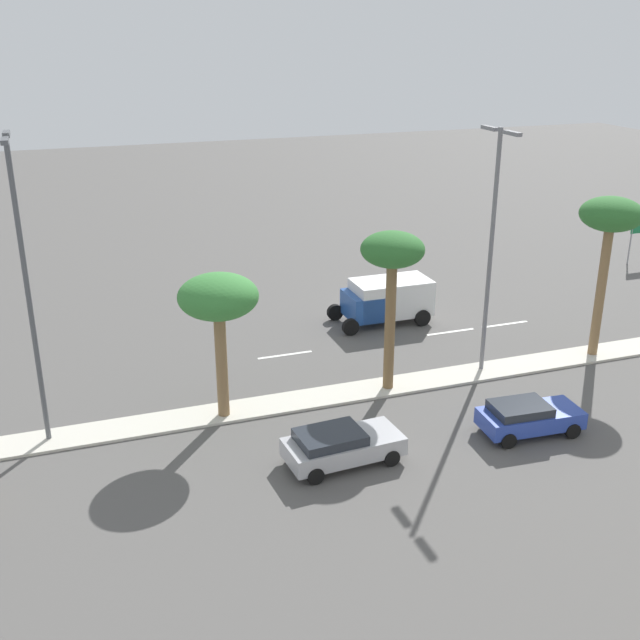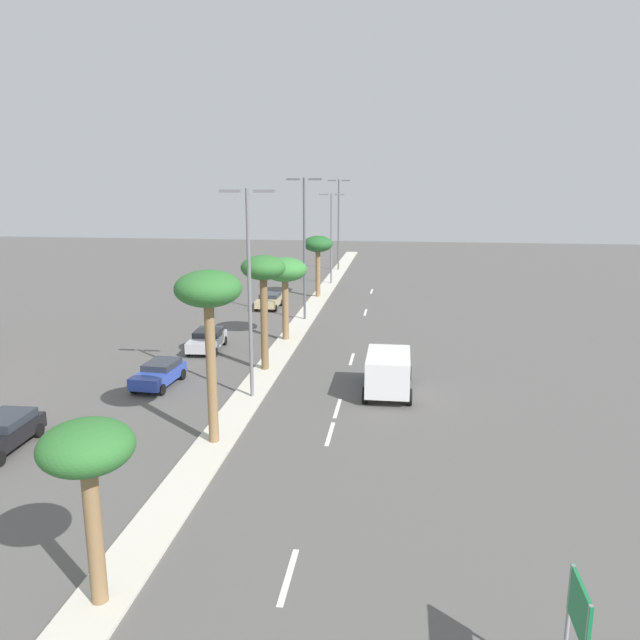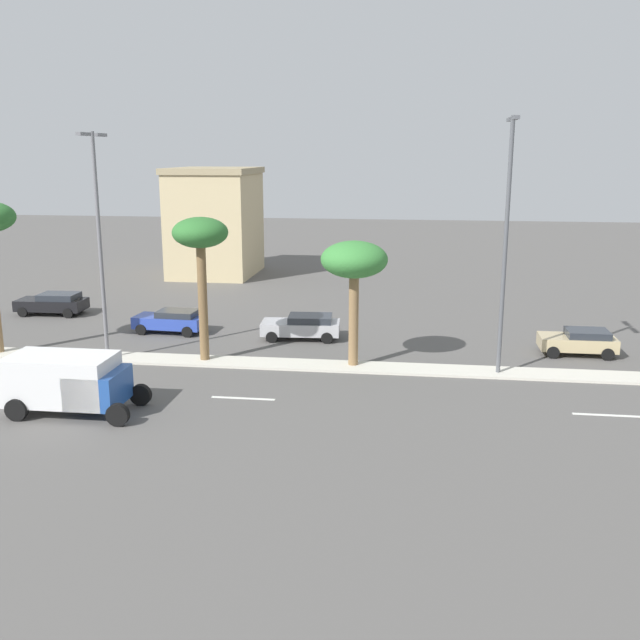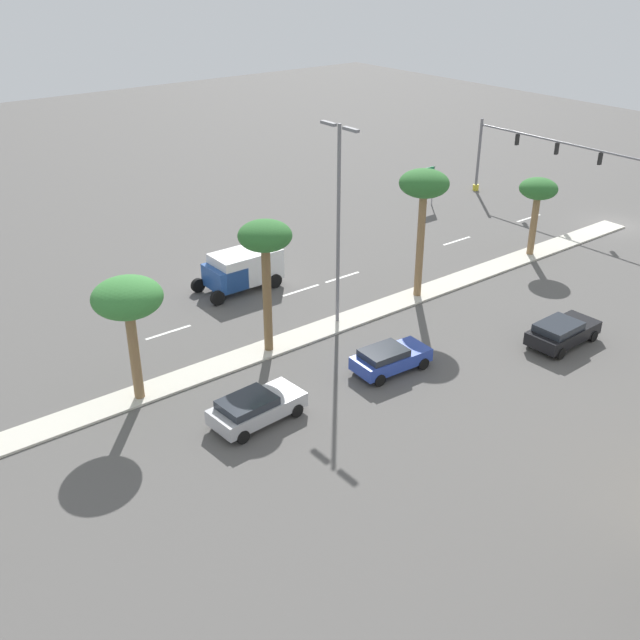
% 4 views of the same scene
% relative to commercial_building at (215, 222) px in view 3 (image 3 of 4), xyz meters
% --- Properties ---
extents(ground_plane, '(160.00, 160.00, 0.00)m').
position_rel_commercial_building_xyz_m(ground_plane, '(26.04, 12.35, -4.57)').
color(ground_plane, '#565451').
extents(median_curb, '(1.80, 98.23, 0.12)m').
position_rel_commercial_building_xyz_m(median_curb, '(26.04, 23.26, -4.51)').
color(median_curb, beige).
rests_on(median_curb, ground).
extents(lane_stripe_front, '(0.20, 2.80, 0.01)m').
position_rel_commercial_building_xyz_m(lane_stripe_front, '(31.12, 0.68, -4.56)').
color(lane_stripe_front, silver).
rests_on(lane_stripe_front, ground).
extents(lane_stripe_inboard, '(0.20, 2.80, 0.01)m').
position_rel_commercial_building_xyz_m(lane_stripe_inboard, '(31.12, 9.93, -4.56)').
color(lane_stripe_inboard, silver).
rests_on(lane_stripe_inboard, ground).
extents(lane_stripe_center, '(0.20, 2.80, 0.01)m').
position_rel_commercial_building_xyz_m(lane_stripe_center, '(31.12, 25.05, -4.56)').
color(lane_stripe_center, silver).
rests_on(lane_stripe_center, ground).
extents(commercial_building, '(8.62, 6.93, 9.09)m').
position_rel_commercial_building_xyz_m(commercial_building, '(0.00, 0.00, 0.00)').
color(commercial_building, '#C6B284').
rests_on(commercial_building, ground).
extents(palm_tree_far, '(2.74, 2.74, 7.18)m').
position_rel_commercial_building_xyz_m(palm_tree_far, '(25.91, 6.67, 1.63)').
color(palm_tree_far, brown).
rests_on(palm_tree_far, median_curb).
extents(palm_tree_mid, '(3.23, 3.23, 6.13)m').
position_rel_commercial_building_xyz_m(palm_tree_mid, '(25.81, 14.22, 0.63)').
color(palm_tree_mid, olive).
rests_on(palm_tree_mid, median_curb).
extents(street_lamp_inboard, '(2.90, 0.24, 11.21)m').
position_rel_commercial_building_xyz_m(street_lamp_inboard, '(26.29, 1.65, 2.03)').
color(street_lamp_inboard, slate).
rests_on(street_lamp_inboard, median_curb).
extents(street_lamp_mid, '(2.90, 0.24, 11.84)m').
position_rel_commercial_building_xyz_m(street_lamp_mid, '(26.15, 21.20, 2.34)').
color(street_lamp_mid, '#515459').
rests_on(street_lamp_mid, median_curb).
extents(sedan_black_rear, '(2.19, 4.41, 1.41)m').
position_rel_commercial_building_xyz_m(sedan_black_rear, '(16.79, -6.27, -3.80)').
color(sedan_black_rear, black).
rests_on(sedan_black_rear, ground).
extents(sedan_blue_center, '(2.13, 4.16, 1.36)m').
position_rel_commercial_building_xyz_m(sedan_blue_center, '(20.42, 3.01, -3.82)').
color(sedan_blue_center, '#2D47AD').
rests_on(sedan_blue_center, ground).
extents(sedan_silver_right, '(2.33, 4.53, 1.39)m').
position_rel_commercial_building_xyz_m(sedan_silver_right, '(20.81, 10.88, -3.81)').
color(sedan_silver_right, '#B2B2B7').
rests_on(sedan_silver_right, ground).
extents(sedan_tan_leading, '(2.01, 3.85, 1.34)m').
position_rel_commercial_building_xyz_m(sedan_tan_leading, '(22.05, 25.74, -3.83)').
color(sedan_tan_leading, tan).
rests_on(sedan_tan_leading, ground).
extents(box_truck, '(2.64, 5.39, 2.38)m').
position_rel_commercial_building_xyz_m(box_truck, '(33.69, 3.45, -3.25)').
color(box_truck, '#234C99').
rests_on(box_truck, ground).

